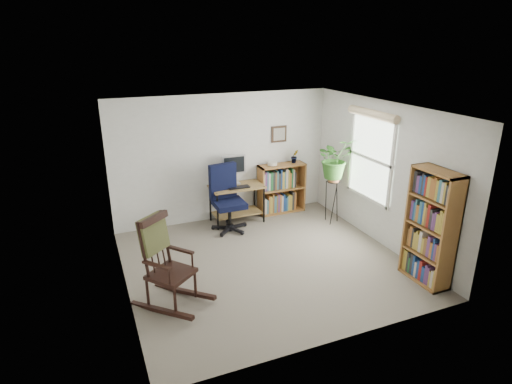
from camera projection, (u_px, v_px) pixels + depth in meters
name	position (u px, v px, depth m)	size (l,w,h in m)	color
floor	(266.00, 263.00, 6.72)	(4.20, 4.00, 0.00)	slate
ceiling	(267.00, 109.00, 5.90)	(4.20, 4.00, 0.00)	white
wall_back	(223.00, 158.00, 8.05)	(4.20, 0.00, 2.40)	silver
wall_front	(342.00, 249.00, 4.57)	(4.20, 0.00, 2.40)	silver
wall_left	(119.00, 212.00, 5.55)	(0.00, 4.00, 2.40)	silver
wall_right	(382.00, 175.00, 7.07)	(0.00, 4.00, 2.40)	silver
window	(370.00, 159.00, 7.25)	(0.12, 1.20, 1.50)	white
desk	(237.00, 204.00, 8.13)	(1.00, 0.55, 0.72)	olive
monitor	(234.00, 170.00, 8.03)	(0.46, 0.16, 0.56)	#B0B0B4
keyboard	(239.00, 187.00, 7.90)	(0.40, 0.15, 0.03)	black
office_chair	(229.00, 199.00, 7.65)	(0.67, 0.67, 1.23)	black
rocking_chair	(170.00, 262.00, 5.48)	(0.64, 1.07, 1.24)	black
low_bookshelf	(281.00, 188.00, 8.54)	(0.94, 0.31, 1.00)	#9A6632
tall_bookshelf	(431.00, 227.00, 5.96)	(0.31, 0.73, 1.67)	#9A6632
plant_stand	(332.00, 198.00, 8.05)	(0.27, 0.27, 0.96)	black
spider_plant	(336.00, 139.00, 7.67)	(1.69, 1.88, 1.46)	#336D26
potted_plant_small	(295.00, 160.00, 8.46)	(0.13, 0.24, 0.11)	#336D26
framed_picture	(279.00, 134.00, 8.31)	(0.32, 0.04, 0.32)	black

